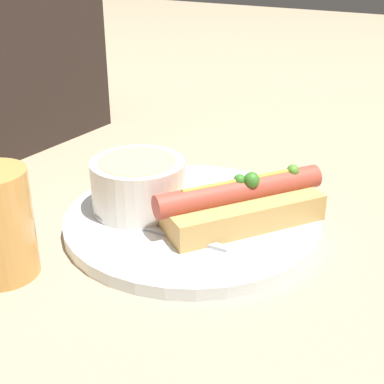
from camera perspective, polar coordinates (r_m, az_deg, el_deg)
The scene contains 5 objects.
ground_plane at distance 0.60m, azimuth -0.00°, elevation -3.55°, with size 4.00×4.00×0.00m, color tan.
dinner_plate at distance 0.60m, azimuth -0.00°, elevation -2.96°, with size 0.28×0.28×0.01m.
hot_dog at distance 0.58m, azimuth 5.18°, elevation -1.25°, with size 0.18×0.16×0.06m.
soup_bowl at distance 0.60m, azimuth -5.74°, elevation 1.02°, with size 0.11×0.11×0.06m.
spoon at distance 0.58m, azimuth -6.72°, elevation -3.15°, with size 0.03×0.16×0.01m.
Camera 1 is at (-0.45, -0.28, 0.29)m, focal length 50.00 mm.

